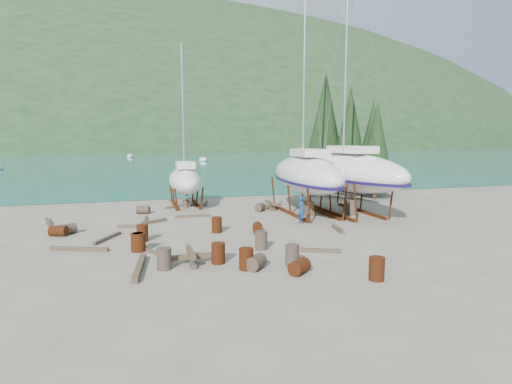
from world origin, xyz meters
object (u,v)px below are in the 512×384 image
object	(u,v)px
large_sailboat_near	(306,174)
worker	(301,210)
small_sailboat_shore	(185,180)
large_sailboat_far	(347,172)

from	to	relation	value
large_sailboat_near	worker	size ratio (longest dim) A/B	10.10
large_sailboat_near	worker	world-z (taller)	large_sailboat_near
large_sailboat_near	worker	distance (m)	3.89
small_sailboat_shore	worker	distance (m)	10.88
large_sailboat_far	small_sailboat_shore	world-z (taller)	large_sailboat_far
small_sailboat_shore	large_sailboat_far	bearing A→B (deg)	-29.77
large_sailboat_near	small_sailboat_shore	distance (m)	9.79
small_sailboat_shore	worker	bearing A→B (deg)	-53.76
large_sailboat_near	small_sailboat_shore	bearing A→B (deg)	147.55
large_sailboat_near	large_sailboat_far	size ratio (longest dim) A/B	0.96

